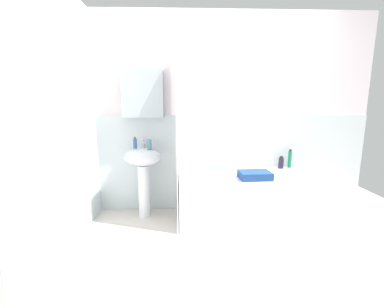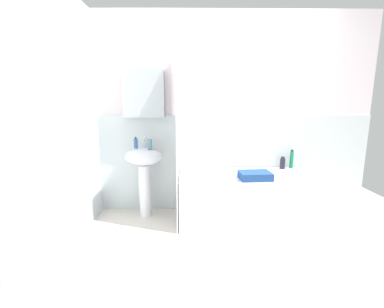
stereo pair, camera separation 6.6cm
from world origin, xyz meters
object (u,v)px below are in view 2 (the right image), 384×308
toothbrush_cup (150,144)px  soap_dispenser (136,143)px  body_wash_bottle (292,159)px  conditioner_bottle (283,163)px  sink (144,167)px  towel_folded (255,176)px  bathtub (244,197)px

toothbrush_cup → soap_dispenser: bearing=172.6°
body_wash_bottle → conditioner_bottle: 0.13m
sink → towel_folded: 1.27m
body_wash_bottle → conditioner_bottle: bearing=-165.0°
toothbrush_cup → towel_folded: (1.15, -0.32, -0.29)m
sink → conditioner_bottle: sink is taller
body_wash_bottle → towel_folded: bearing=-139.8°
soap_dispenser → bathtub: 1.39m
sink → soap_dispenser: bearing=178.6°
soap_dispenser → bathtub: size_ratio=0.09×
body_wash_bottle → towel_folded: (-0.57, -0.48, -0.07)m
body_wash_bottle → bathtub: bearing=-156.2°
sink → bathtub: (1.16, -0.15, -0.33)m
towel_folded → soap_dispenser: bearing=165.2°
soap_dispenser → body_wash_bottle: 1.89m
toothbrush_cup → conditioner_bottle: size_ratio=0.71×
bathtub → conditioner_bottle: conditioner_bottle is taller
sink → conditioner_bottle: size_ratio=5.44×
bathtub → body_wash_bottle: body_wash_bottle is taller
soap_dispenser → conditioner_bottle: bearing=3.2°
conditioner_bottle → towel_folded: conditioner_bottle is taller
toothbrush_cup → conditioner_bottle: bearing=4.3°
bathtub → soap_dispenser: bearing=173.2°
sink → towel_folded: sink is taller
soap_dispenser → towel_folded: bearing=-14.8°
towel_folded → body_wash_bottle: bearing=40.2°
toothbrush_cup → body_wash_bottle: size_ratio=0.47×
body_wash_bottle → towel_folded: size_ratio=0.71×
conditioner_bottle → towel_folded: 0.63m
toothbrush_cup → body_wash_bottle: 1.73m
toothbrush_cup → towel_folded: toothbrush_cup is taller
body_wash_bottle → conditioner_bottle: (-0.12, -0.03, -0.04)m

